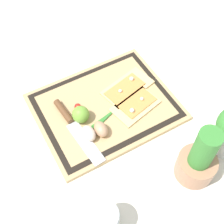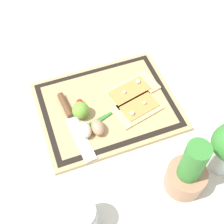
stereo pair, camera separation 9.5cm
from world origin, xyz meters
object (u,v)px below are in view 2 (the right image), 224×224
(knife, at_px, (70,115))
(lime, at_px, (81,110))
(herb_pot, at_px, (188,173))
(pizza_slice_near, at_px, (132,90))
(egg_brown, at_px, (98,127))
(sauce_jar, at_px, (82,218))
(cherry_tomato_red, at_px, (80,102))
(egg_pink, at_px, (85,130))
(pizza_slice_far, at_px, (137,108))

(knife, height_order, lime, lime)
(herb_pot, bearing_deg, pizza_slice_near, -87.65)
(egg_brown, xyz_separation_m, sauce_jar, (0.13, 0.26, 0.01))
(egg_brown, height_order, herb_pot, herb_pot)
(lime, xyz_separation_m, cherry_tomato_red, (-0.01, -0.04, -0.02))
(egg_pink, bearing_deg, sauce_jar, 71.22)
(knife, bearing_deg, cherry_tomato_red, -142.51)
(egg_pink, relative_size, cherry_tomato_red, 2.55)
(lime, relative_size, herb_pot, 0.26)
(sauce_jar, bearing_deg, herb_pot, -178.69)
(pizza_slice_near, distance_m, pizza_slice_far, 0.08)
(knife, distance_m, egg_pink, 0.09)
(lime, distance_m, herb_pot, 0.39)
(cherry_tomato_red, bearing_deg, lime, 78.81)
(egg_brown, bearing_deg, pizza_slice_far, -167.46)
(egg_brown, height_order, lime, lime)
(knife, bearing_deg, herb_pot, 126.67)
(egg_brown, distance_m, cherry_tomato_red, 0.12)
(cherry_tomato_red, distance_m, herb_pot, 0.43)
(cherry_tomato_red, bearing_deg, herb_pot, 118.86)
(cherry_tomato_red, bearing_deg, sauce_jar, 74.32)
(cherry_tomato_red, bearing_deg, pizza_slice_near, 178.14)
(pizza_slice_near, distance_m, egg_pink, 0.24)
(pizza_slice_far, bearing_deg, herb_pot, 95.67)
(pizza_slice_far, distance_m, egg_pink, 0.20)
(knife, height_order, egg_brown, egg_brown)
(pizza_slice_far, relative_size, sauce_jar, 1.67)
(egg_brown, bearing_deg, sauce_jar, 63.20)
(lime, height_order, sauce_jar, sauce_jar)
(knife, bearing_deg, pizza_slice_near, -173.00)
(sauce_jar, bearing_deg, knife, -99.99)
(pizza_slice_far, relative_size, herb_pot, 0.79)
(pizza_slice_far, bearing_deg, egg_pink, 8.39)
(pizza_slice_far, distance_m, egg_brown, 0.16)
(pizza_slice_near, relative_size, egg_pink, 3.39)
(knife, xyz_separation_m, sauce_jar, (0.06, 0.35, 0.02))
(knife, bearing_deg, pizza_slice_far, 166.92)
(pizza_slice_far, height_order, cherry_tomato_red, same)
(egg_pink, bearing_deg, herb_pot, 130.83)
(knife, xyz_separation_m, egg_brown, (-0.07, 0.09, 0.01))
(knife, distance_m, herb_pot, 0.43)
(cherry_tomato_red, bearing_deg, knife, 37.49)
(pizza_slice_near, relative_size, cherry_tomato_red, 8.64)
(cherry_tomato_red, distance_m, sauce_jar, 0.40)
(egg_pink, xyz_separation_m, sauce_jar, (0.09, 0.27, 0.01))
(egg_brown, bearing_deg, pizza_slice_near, -145.36)
(pizza_slice_far, bearing_deg, knife, -13.08)
(pizza_slice_far, relative_size, lime, 3.07)
(pizza_slice_near, xyz_separation_m, egg_pink, (0.21, 0.11, 0.02))
(egg_pink, distance_m, cherry_tomato_red, 0.12)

